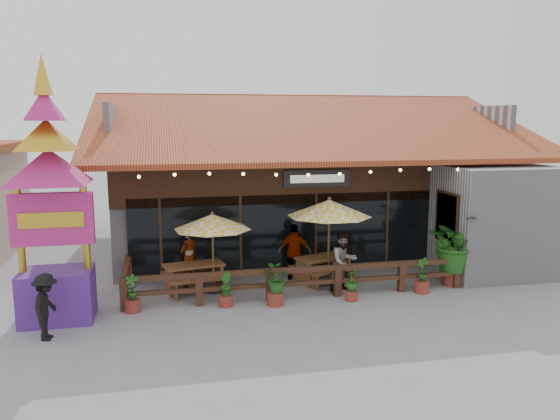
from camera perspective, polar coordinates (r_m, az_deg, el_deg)
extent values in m
plane|color=gray|center=(16.80, 7.12, -8.24)|extent=(100.00, 100.00, 0.00)
cube|color=#A8A7AC|center=(22.94, 1.48, 1.71)|extent=(14.00, 10.00, 4.00)
cube|color=#371D11|center=(17.55, 0.63, 3.28)|extent=(11.00, 0.16, 1.60)
cube|color=black|center=(17.79, 0.63, -2.18)|extent=(10.00, 0.12, 2.40)
cube|color=#FFC872|center=(17.98, 0.49, -2.05)|extent=(9.80, 0.05, 2.20)
cube|color=#A8A7AC|center=(19.26, 21.49, -1.04)|extent=(3.50, 2.70, 3.60)
cube|color=red|center=(18.17, 17.03, -0.75)|extent=(0.06, 1.20, 1.50)
cube|color=#371D11|center=(18.16, 17.00, -0.75)|extent=(0.04, 1.34, 1.64)
cube|color=#AB5426|center=(19.35, 3.98, 8.87)|extent=(15.50, 7.05, 2.37)
cube|color=#AB5426|center=(26.15, -0.32, 9.04)|extent=(15.50, 7.05, 2.37)
cube|color=#AB5426|center=(22.76, 1.52, 11.80)|extent=(15.50, 0.30, 0.12)
cube|color=#A8A7AC|center=(22.16, -16.55, 8.06)|extent=(0.20, 9.00, 1.80)
cube|color=#A8A7AC|center=(25.32, 17.26, 8.15)|extent=(0.20, 9.00, 1.80)
cube|color=black|center=(17.68, 3.88, 3.30)|extent=(2.20, 0.10, 0.55)
cube|color=silver|center=(17.62, 3.93, 3.28)|extent=(1.80, 0.02, 0.25)
cube|color=#371D11|center=(17.33, -12.36, -2.71)|extent=(0.08, 0.08, 2.40)
cube|color=#371D11|center=(17.49, -4.14, -2.41)|extent=(0.08, 0.08, 2.40)
cube|color=#371D11|center=(18.00, 3.77, -2.06)|extent=(0.08, 0.08, 2.40)
cube|color=#371D11|center=(18.83, 11.11, -1.71)|extent=(0.08, 0.08, 2.40)
sphere|color=#FFE78C|center=(15.27, -14.52, 3.38)|extent=(0.09, 0.09, 0.09)
sphere|color=#FFE78C|center=(15.25, -10.96, 3.65)|extent=(0.09, 0.09, 0.09)
sphere|color=#FFE78C|center=(15.30, -7.39, 3.79)|extent=(0.09, 0.09, 0.09)
sphere|color=#FFE78C|center=(15.41, -3.86, 3.79)|extent=(0.09, 0.09, 0.09)
sphere|color=#FFE78C|center=(15.58, -0.39, 3.71)|extent=(0.09, 0.09, 0.09)
sphere|color=#FFE78C|center=(15.80, 2.99, 3.68)|extent=(0.09, 0.09, 0.09)
sphere|color=#FFE78C|center=(16.07, 6.27, 3.77)|extent=(0.09, 0.09, 0.09)
sphere|color=#FFE78C|center=(16.39, 9.43, 3.95)|extent=(0.09, 0.09, 0.09)
sphere|color=#FFE78C|center=(16.76, 12.47, 4.11)|extent=(0.09, 0.09, 0.09)
sphere|color=#FFE78C|center=(17.17, 15.36, 4.14)|extent=(0.09, 0.09, 0.09)
sphere|color=#FFE78C|center=(17.63, 18.10, 4.05)|extent=(0.09, 0.09, 0.09)
cube|color=#432418|center=(15.36, -16.01, -8.50)|extent=(0.20, 0.20, 0.90)
cube|color=#432418|center=(15.34, -8.46, -8.25)|extent=(0.20, 0.20, 0.90)
cube|color=#432418|center=(15.58, -1.03, -7.86)|extent=(0.20, 0.20, 0.90)
cube|color=#432418|center=(16.06, 6.04, -7.38)|extent=(0.20, 0.20, 0.90)
cube|color=#432418|center=(16.78, 12.59, -6.82)|extent=(0.20, 0.20, 0.90)
cube|color=#432418|center=(17.59, 17.97, -6.31)|extent=(0.20, 0.20, 0.90)
cube|color=#432418|center=(15.65, 2.21, -6.26)|extent=(9.80, 0.16, 0.14)
cube|color=#432418|center=(15.77, 2.21, -7.65)|extent=(9.80, 0.12, 0.12)
cube|color=#432418|center=(16.44, -15.79, -5.84)|extent=(0.16, 2.50, 0.14)
cube|color=#432418|center=(17.66, -15.51, -6.13)|extent=(0.20, 0.20, 0.90)
cylinder|color=brown|center=(16.24, -7.01, -4.67)|extent=(0.06, 0.06, 2.29)
cone|color=yellow|center=(16.03, -7.08, -1.22)|extent=(2.79, 2.79, 0.45)
sphere|color=brown|center=(15.99, -7.10, -0.35)|extent=(0.10, 0.10, 0.10)
cylinder|color=black|center=(16.55, -6.93, -8.41)|extent=(0.44, 0.44, 0.06)
cylinder|color=brown|center=(16.89, 5.11, -3.55)|extent=(0.07, 0.07, 2.59)
cone|color=yellow|center=(16.67, 5.16, 0.22)|extent=(3.41, 3.41, 0.51)
sphere|color=brown|center=(16.63, 5.18, 1.18)|extent=(0.11, 0.11, 0.11)
cylinder|color=black|center=(17.22, 5.05, -7.65)|extent=(0.50, 0.50, 0.07)
cube|color=brown|center=(16.53, -9.01, -5.68)|extent=(1.87, 1.15, 0.07)
cube|color=brown|center=(16.47, -11.54, -7.27)|extent=(0.24, 0.76, 0.80)
cube|color=brown|center=(16.84, -6.46, -6.76)|extent=(0.24, 0.76, 0.80)
cube|color=brown|center=(16.07, -8.42, -7.32)|extent=(1.76, 0.65, 0.05)
cube|color=brown|center=(17.18, -9.50, -6.25)|extent=(1.76, 0.65, 0.05)
cube|color=brown|center=(17.31, 4.55, -4.94)|extent=(1.88, 1.30, 0.06)
cube|color=brown|center=(17.01, 2.45, -6.56)|extent=(0.32, 0.74, 0.79)
cube|color=brown|center=(17.84, 6.51, -5.85)|extent=(0.32, 0.74, 0.79)
cube|color=brown|center=(16.94, 5.69, -6.41)|extent=(1.72, 0.83, 0.05)
cube|color=brown|center=(17.86, 3.45, -5.54)|extent=(1.72, 0.83, 0.05)
cube|color=#4C227F|center=(15.17, -22.22, -8.24)|extent=(1.77, 1.33, 1.32)
cube|color=#B62171|center=(14.71, -22.69, -0.87)|extent=(1.98, 0.29, 1.32)
cube|color=gold|center=(14.56, -22.80, -0.98)|extent=(1.54, 0.04, 0.38)
cylinder|color=gold|center=(14.91, -25.54, -1.80)|extent=(0.18, 0.18, 2.20)
cylinder|color=gold|center=(14.62, -19.68, -1.62)|extent=(0.18, 0.18, 2.20)
pyramid|color=#B62171|center=(14.52, -23.13, 5.97)|extent=(2.66, 2.66, 0.88)
pyramid|color=gold|center=(14.51, -23.32, 8.78)|extent=(1.88, 1.88, 0.77)
pyramid|color=#B62171|center=(14.52, -23.50, 11.59)|extent=(1.22, 1.22, 0.77)
pyramid|color=gold|center=(14.59, -23.72, 14.81)|extent=(0.55, 0.55, 0.99)
cylinder|color=maroon|center=(17.90, 17.53, -6.77)|extent=(0.60, 0.60, 0.44)
imported|color=#275D1A|center=(17.63, 17.72, -3.25)|extent=(2.04, 1.93, 1.81)
sphere|color=#275D1A|center=(17.70, 18.25, -4.37)|extent=(0.60, 0.60, 0.60)
sphere|color=#275D1A|center=(17.72, 17.13, -3.62)|extent=(0.52, 0.52, 0.52)
imported|color=#371D11|center=(16.96, -9.47, -4.92)|extent=(0.78, 0.78, 1.83)
imported|color=#371D11|center=(16.42, 6.67, -5.36)|extent=(1.02, 0.87, 1.81)
imported|color=#371D11|center=(17.45, 1.54, -4.41)|extent=(1.14, 0.73, 1.81)
imported|color=black|center=(13.95, -23.27, -9.27)|extent=(0.70, 1.09, 1.59)
cylinder|color=maroon|center=(15.30, -15.15, -9.65)|extent=(0.42, 0.42, 0.33)
imported|color=#275D1A|center=(15.14, -15.24, -7.82)|extent=(0.41, 0.32, 0.69)
cylinder|color=maroon|center=(15.27, -5.67, -9.44)|extent=(0.39, 0.39, 0.31)
imported|color=#275D1A|center=(15.12, -5.70, -7.75)|extent=(0.35, 0.40, 0.64)
cylinder|color=maroon|center=(15.28, -0.48, -9.26)|extent=(0.46, 0.46, 0.37)
imported|color=#275D1A|center=(15.11, -0.49, -7.23)|extent=(0.89, 0.86, 0.76)
cylinder|color=maroon|center=(15.80, 7.48, -8.87)|extent=(0.36, 0.36, 0.29)
imported|color=#275D1A|center=(15.66, 7.51, -7.34)|extent=(0.46, 0.46, 0.59)
cylinder|color=maroon|center=(16.87, 14.57, -7.79)|extent=(0.44, 0.44, 0.35)
imported|color=#275D1A|center=(16.72, 14.64, -6.04)|extent=(0.40, 0.45, 0.72)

